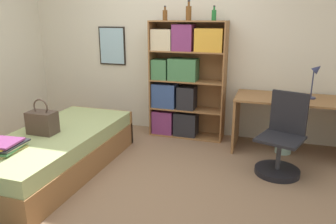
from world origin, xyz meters
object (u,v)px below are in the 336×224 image
(desk_lamp, at_px, (316,75))
(bottle_green, at_px, (165,15))
(bottle_brown, at_px, (189,13))
(bookcase, at_px, (181,79))
(handbag, at_px, (42,122))
(desk_chair, at_px, (281,149))
(waste_bin, at_px, (284,143))
(desk, at_px, (291,113))
(book_stack_on_bed, at_px, (5,146))
(bottle_clear, at_px, (214,15))
(bed, at_px, (57,151))

(desk_lamp, bearing_deg, bottle_green, 177.57)
(bottle_brown, bearing_deg, bookcase, 159.43)
(bookcase, xyz_separation_m, bottle_green, (-0.22, -0.04, 0.88))
(handbag, relative_size, bookcase, 0.24)
(desk_chair, bearing_deg, waste_bin, 85.14)
(bookcase, height_order, desk, bookcase)
(handbag, xyz_separation_m, bottle_brown, (1.22, 1.57, 1.15))
(book_stack_on_bed, height_order, desk_chair, desk_chair)
(bookcase, height_order, bottle_brown, bottle_brown)
(bookcase, relative_size, bottle_brown, 6.32)
(book_stack_on_bed, distance_m, bottle_clear, 2.92)
(handbag, xyz_separation_m, bookcase, (1.11, 1.61, 0.25))
(bed, relative_size, desk_lamp, 4.71)
(bed, distance_m, bookcase, 1.94)
(bottle_brown, distance_m, desk, 1.86)
(book_stack_on_bed, xyz_separation_m, waste_bin, (2.57, 1.90, -0.37))
(bookcase, relative_size, bottle_green, 8.63)
(bookcase, height_order, bottle_clear, bottle_clear)
(bottle_brown, relative_size, desk, 0.19)
(bottle_clear, bearing_deg, book_stack_on_bed, -126.13)
(bottle_green, height_order, desk_chair, bottle_green)
(bottle_brown, bearing_deg, bottle_clear, 10.05)
(waste_bin, bearing_deg, bottle_green, 173.32)
(bottle_green, xyz_separation_m, waste_bin, (1.66, -0.19, -1.57))
(bottle_brown, distance_m, waste_bin, 2.09)
(book_stack_on_bed, bearing_deg, desk_chair, 27.43)
(desk, bearing_deg, desk_lamp, 10.91)
(bookcase, distance_m, bottle_brown, 0.91)
(book_stack_on_bed, bearing_deg, bottle_clear, 53.87)
(desk_chair, bearing_deg, book_stack_on_bed, -152.57)
(bottle_clear, height_order, desk_chair, bottle_clear)
(bottle_green, xyz_separation_m, bottle_clear, (0.66, 0.05, -0.00))
(book_stack_on_bed, relative_size, bottle_brown, 1.50)
(book_stack_on_bed, distance_m, desk_chair, 2.85)
(bed, bearing_deg, bookcase, 56.77)
(bottle_brown, xyz_separation_m, desk_lamp, (1.62, -0.08, -0.73))
(bed, xyz_separation_m, handbag, (-0.10, -0.07, 0.36))
(bottle_brown, xyz_separation_m, desk_chair, (1.28, -0.78, -1.46))
(bottle_green, height_order, bottle_clear, bottle_green)
(waste_bin, bearing_deg, handbag, -151.65)
(handbag, distance_m, book_stack_on_bed, 0.53)
(book_stack_on_bed, bearing_deg, desk, 36.76)
(bottle_brown, xyz_separation_m, desk, (1.39, -0.12, -1.22))
(desk_lamp, distance_m, waste_bin, 0.93)
(handbag, height_order, desk, handbag)
(bottle_green, height_order, bottle_brown, bottle_brown)
(desk, distance_m, desk_chair, 0.71)
(desk_lamp, relative_size, waste_bin, 1.61)
(bottle_clear, bearing_deg, bottle_brown, -169.95)
(desk_lamp, bearing_deg, bed, -152.56)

